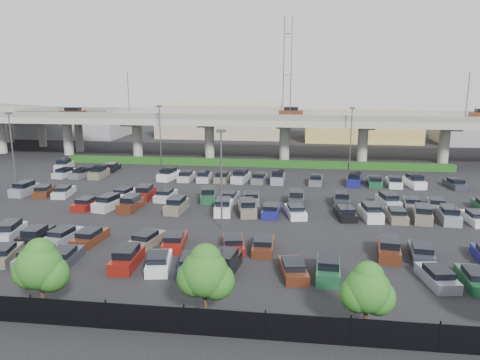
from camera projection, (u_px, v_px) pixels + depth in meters
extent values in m
plane|color=black|center=(233.00, 207.00, 56.09)|extent=(280.00, 280.00, 0.00)
cube|color=gray|center=(258.00, 120.00, 85.37)|extent=(150.00, 13.00, 1.10)
cube|color=slate|center=(254.00, 117.00, 79.09)|extent=(150.00, 0.50, 1.00)
cube|color=slate|center=(260.00, 111.00, 91.17)|extent=(150.00, 0.50, 1.00)
cylinder|color=gray|center=(1.00, 136.00, 92.57)|extent=(1.80, 1.80, 6.70)
cylinder|color=gray|center=(68.00, 138.00, 90.83)|extent=(1.80, 1.80, 6.70)
cube|color=slate|center=(67.00, 121.00, 90.12)|extent=(2.60, 9.75, 0.50)
cylinder|color=gray|center=(137.00, 139.00, 89.10)|extent=(1.80, 1.80, 6.70)
cube|color=slate|center=(136.00, 122.00, 88.39)|extent=(2.60, 9.75, 0.50)
cylinder|color=gray|center=(209.00, 140.00, 87.36)|extent=(1.80, 1.80, 6.70)
cube|color=slate|center=(209.00, 123.00, 86.65)|extent=(2.60, 9.75, 0.50)
cylinder|color=gray|center=(285.00, 142.00, 85.63)|extent=(1.80, 1.80, 6.70)
cube|color=slate|center=(285.00, 124.00, 84.92)|extent=(2.60, 9.75, 0.50)
cylinder|color=gray|center=(363.00, 143.00, 83.89)|extent=(1.80, 1.80, 6.70)
cube|color=slate|center=(364.00, 125.00, 83.18)|extent=(2.60, 9.75, 0.50)
cylinder|color=gray|center=(444.00, 145.00, 82.16)|extent=(1.80, 1.80, 6.70)
cube|color=slate|center=(446.00, 127.00, 81.45)|extent=(2.60, 9.75, 0.50)
cube|color=#502515|center=(73.00, 113.00, 86.44)|extent=(4.40, 1.82, 1.05)
cube|color=black|center=(73.00, 109.00, 86.25)|extent=(2.60, 1.60, 0.65)
cube|color=#502515|center=(291.00, 113.00, 87.28)|extent=(4.40, 1.82, 1.05)
cube|color=black|center=(291.00, 109.00, 87.09)|extent=(2.60, 1.60, 0.65)
cylinder|color=#4E4D53|center=(129.00, 96.00, 81.17)|extent=(0.14, 0.14, 8.00)
cylinder|color=#4E4D53|center=(290.00, 97.00, 77.70)|extent=(0.14, 0.14, 8.00)
cylinder|color=#4E4D53|center=(467.00, 98.00, 74.23)|extent=(0.14, 0.14, 8.00)
cube|color=gray|center=(26.00, 112.00, 102.44)|extent=(50.93, 30.13, 1.10)
cube|color=slate|center=(26.00, 107.00, 102.20)|extent=(47.34, 22.43, 1.00)
cylinder|color=gray|center=(9.00, 128.00, 106.97)|extent=(1.60, 1.60, 6.70)
cylinder|color=gray|center=(42.00, 131.00, 100.72)|extent=(1.60, 1.60, 6.70)
cylinder|color=gray|center=(79.00, 135.00, 94.47)|extent=(1.60, 1.60, 6.70)
cube|color=#134213|center=(253.00, 163.00, 80.12)|extent=(66.00, 1.60, 1.10)
cube|color=black|center=(168.00, 320.00, 28.83)|extent=(70.00, 0.06, 1.80)
cylinder|color=black|center=(32.00, 309.00, 29.92)|extent=(0.10, 0.10, 2.00)
cylinder|color=black|center=(106.00, 314.00, 29.30)|extent=(0.10, 0.10, 2.00)
cylinder|color=black|center=(184.00, 319.00, 28.68)|extent=(0.10, 0.10, 2.00)
cylinder|color=black|center=(265.00, 325.00, 28.06)|extent=(0.10, 0.10, 2.00)
cylinder|color=black|center=(350.00, 331.00, 27.44)|extent=(0.10, 0.10, 2.00)
cylinder|color=black|center=(439.00, 337.00, 26.83)|extent=(0.10, 0.10, 2.00)
cylinder|color=#332316|center=(43.00, 300.00, 31.21)|extent=(0.26, 0.26, 1.96)
sphere|color=#205015|center=(39.00, 266.00, 30.67)|extent=(3.04, 3.04, 3.04)
sphere|color=#205015|center=(51.00, 274.00, 30.80)|extent=(2.39, 2.39, 2.39)
sphere|color=#205015|center=(31.00, 271.00, 30.74)|extent=(2.39, 2.39, 2.39)
sphere|color=#205015|center=(40.00, 253.00, 30.58)|extent=(2.06, 2.06, 2.06)
cylinder|color=#332316|center=(205.00, 308.00, 30.12)|extent=(0.26, 0.26, 1.97)
sphere|color=#205015|center=(205.00, 273.00, 29.58)|extent=(3.07, 3.07, 3.07)
sphere|color=#205015|center=(216.00, 281.00, 29.71)|extent=(2.41, 2.41, 2.41)
sphere|color=#205015|center=(195.00, 278.00, 29.65)|extent=(2.41, 2.41, 2.41)
sphere|color=#205015|center=(205.00, 260.00, 29.49)|extent=(2.08, 2.08, 2.08)
cylinder|color=#332316|center=(365.00, 323.00, 28.49)|extent=(0.26, 0.26, 1.80)
sphere|color=#205015|center=(367.00, 290.00, 27.99)|extent=(2.79, 2.79, 2.79)
sphere|color=#205015|center=(377.00, 297.00, 28.12)|extent=(2.19, 2.19, 2.19)
sphere|color=#205015|center=(358.00, 294.00, 28.05)|extent=(2.19, 2.19, 2.19)
sphere|color=#205015|center=(368.00, 277.00, 27.92)|extent=(1.89, 1.89, 1.89)
cube|color=#706A57|center=(4.00, 255.00, 40.26)|extent=(2.69, 4.68, 0.82)
cube|color=black|center=(2.00, 249.00, 39.93)|extent=(2.04, 2.58, 0.50)
cube|color=slate|center=(34.00, 257.00, 39.92)|extent=(2.15, 4.53, 0.82)
cube|color=black|center=(32.00, 251.00, 39.58)|extent=(1.77, 2.42, 0.50)
cube|color=#2C3039|center=(65.00, 258.00, 39.58)|extent=(2.09, 4.51, 0.82)
cube|color=black|center=(63.00, 252.00, 39.24)|extent=(1.74, 2.40, 0.50)
cube|color=maroon|center=(127.00, 260.00, 38.87)|extent=(1.97, 4.46, 1.05)
cube|color=black|center=(126.00, 251.00, 38.68)|extent=(1.69, 2.65, 0.65)
cube|color=white|center=(159.00, 263.00, 38.55)|extent=(2.59, 4.66, 0.82)
cube|color=black|center=(158.00, 257.00, 38.22)|extent=(1.99, 2.55, 0.50)
cube|color=navy|center=(192.00, 265.00, 38.21)|extent=(2.38, 4.60, 0.82)
cube|color=black|center=(191.00, 259.00, 37.88)|extent=(1.89, 2.49, 0.50)
cube|color=black|center=(225.00, 266.00, 37.85)|extent=(2.36, 4.60, 1.05)
cube|color=black|center=(225.00, 256.00, 37.66)|extent=(1.92, 2.78, 0.65)
cube|color=#502515|center=(293.00, 270.00, 37.19)|extent=(2.62, 4.66, 0.82)
cube|color=black|center=(293.00, 264.00, 36.86)|extent=(2.01, 2.56, 0.50)
cube|color=#1D5130|center=(328.00, 271.00, 36.82)|extent=(2.07, 4.50, 1.05)
cube|color=black|center=(329.00, 261.00, 36.64)|extent=(1.75, 2.69, 0.65)
cube|color=gray|center=(437.00, 278.00, 35.83)|extent=(2.55, 4.65, 0.82)
cube|color=black|center=(439.00, 271.00, 35.50)|extent=(1.97, 2.54, 0.50)
cube|color=#1D5130|center=(475.00, 280.00, 35.49)|extent=(1.84, 4.41, 0.82)
cube|color=black|center=(477.00, 273.00, 35.15)|extent=(1.61, 2.31, 0.50)
cube|color=#BBBBC0|center=(10.00, 233.00, 45.40)|extent=(2.52, 4.64, 1.05)
cube|color=black|center=(9.00, 225.00, 45.22)|extent=(2.01, 2.83, 0.65)
cube|color=black|center=(36.00, 236.00, 45.09)|extent=(1.91, 4.44, 0.82)
cube|color=black|center=(34.00, 230.00, 44.75)|extent=(1.65, 2.33, 0.50)
cube|color=gray|center=(63.00, 237.00, 44.75)|extent=(2.39, 4.60, 0.82)
cube|color=black|center=(62.00, 231.00, 44.41)|extent=(1.89, 2.49, 0.50)
cube|color=#502515|center=(90.00, 238.00, 44.41)|extent=(2.23, 4.55, 0.82)
cube|color=black|center=(89.00, 233.00, 44.07)|extent=(1.81, 2.44, 0.50)
cube|color=#706A57|center=(146.00, 241.00, 43.73)|extent=(2.70, 4.68, 0.82)
cube|color=black|center=(145.00, 235.00, 43.39)|extent=(2.05, 2.58, 0.50)
cube|color=maroon|center=(175.00, 242.00, 43.39)|extent=(2.26, 4.56, 0.82)
cube|color=black|center=(174.00, 236.00, 43.05)|extent=(1.83, 2.45, 0.50)
cube|color=maroon|center=(233.00, 245.00, 42.70)|extent=(2.60, 4.66, 0.82)
cube|color=black|center=(233.00, 239.00, 42.37)|extent=(2.00, 2.56, 0.50)
cube|color=#502515|center=(263.00, 246.00, 42.36)|extent=(1.85, 4.41, 0.82)
cube|color=black|center=(263.00, 240.00, 42.03)|extent=(1.62, 2.31, 0.50)
cube|color=#502515|center=(389.00, 251.00, 40.97)|extent=(2.32, 4.58, 1.05)
cube|color=black|center=(389.00, 242.00, 40.79)|extent=(1.89, 2.77, 0.65)
cube|color=#2C3039|center=(421.00, 253.00, 40.66)|extent=(2.25, 4.56, 0.82)
cube|color=black|center=(422.00, 247.00, 40.32)|extent=(1.82, 2.45, 0.50)
cube|color=maroon|center=(87.00, 204.00, 55.72)|extent=(2.09, 4.50, 0.82)
cube|color=black|center=(86.00, 200.00, 55.38)|extent=(1.74, 2.39, 0.50)
cube|color=#BBBBC0|center=(109.00, 204.00, 55.35)|extent=(2.72, 4.69, 1.05)
cube|color=black|center=(108.00, 198.00, 55.17)|extent=(2.12, 2.88, 0.65)
cube|color=#502515|center=(131.00, 205.00, 55.01)|extent=(2.13, 4.52, 1.05)
cube|color=black|center=(131.00, 198.00, 54.82)|extent=(1.79, 2.71, 0.65)
cube|color=#706A57|center=(177.00, 207.00, 54.33)|extent=(2.06, 4.49, 1.05)
cube|color=black|center=(176.00, 200.00, 54.14)|extent=(1.74, 2.68, 0.65)
cube|color=white|center=(223.00, 208.00, 53.65)|extent=(2.23, 4.55, 1.05)
cube|color=black|center=(223.00, 202.00, 53.46)|extent=(1.84, 2.74, 0.65)
cube|color=#706A57|center=(247.00, 209.00, 53.31)|extent=(2.70, 4.68, 1.05)
cube|color=black|center=(247.00, 202.00, 53.12)|extent=(2.11, 2.88, 0.65)
cube|color=navy|center=(271.00, 211.00, 52.99)|extent=(1.99, 4.47, 0.82)
cube|color=black|center=(271.00, 206.00, 52.66)|extent=(1.69, 2.36, 0.50)
cube|color=white|center=(295.00, 212.00, 52.65)|extent=(2.66, 4.67, 0.82)
cube|color=black|center=(296.00, 207.00, 52.32)|extent=(2.03, 2.57, 0.50)
cube|color=black|center=(345.00, 214.00, 51.97)|extent=(2.40, 4.61, 0.82)
cube|color=black|center=(346.00, 209.00, 51.63)|extent=(1.90, 2.50, 0.50)
cube|color=white|center=(371.00, 214.00, 51.60)|extent=(2.34, 4.59, 1.05)
cube|color=black|center=(371.00, 207.00, 51.42)|extent=(1.91, 2.78, 0.65)
cube|color=#706A57|center=(396.00, 216.00, 51.29)|extent=(1.86, 4.41, 0.82)
cube|color=black|center=(397.00, 211.00, 50.95)|extent=(1.62, 2.31, 0.50)
cube|color=#706A57|center=(422.00, 216.00, 50.92)|extent=(2.48, 4.63, 1.05)
cube|color=black|center=(423.00, 209.00, 50.73)|extent=(1.98, 2.82, 0.65)
cube|color=gray|center=(449.00, 217.00, 50.58)|extent=(2.16, 4.53, 1.05)
cube|color=black|center=(450.00, 209.00, 50.39)|extent=(1.80, 2.72, 0.65)
cube|color=white|center=(475.00, 219.00, 50.26)|extent=(2.10, 4.51, 0.82)
cube|color=black|center=(477.00, 214.00, 49.93)|extent=(1.75, 2.40, 0.50)
cube|color=gray|center=(25.00, 190.00, 61.89)|extent=(2.07, 4.50, 1.05)
cube|color=black|center=(24.00, 184.00, 61.70)|extent=(1.75, 2.69, 0.65)
cube|color=#502515|center=(44.00, 192.00, 61.57)|extent=(2.81, 4.70, 0.82)
cube|color=black|center=(43.00, 187.00, 61.24)|extent=(2.10, 2.61, 0.50)
cube|color=#BBBBC0|center=(64.00, 192.00, 61.23)|extent=(2.44, 4.62, 0.82)
cube|color=black|center=(63.00, 188.00, 60.90)|extent=(1.92, 2.51, 0.50)
cube|color=white|center=(124.00, 194.00, 60.21)|extent=(2.48, 4.63, 0.82)
cube|color=black|center=(123.00, 190.00, 59.87)|extent=(1.94, 2.52, 0.50)
cube|color=maroon|center=(145.00, 194.00, 59.84)|extent=(1.96, 4.45, 1.05)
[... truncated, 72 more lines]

